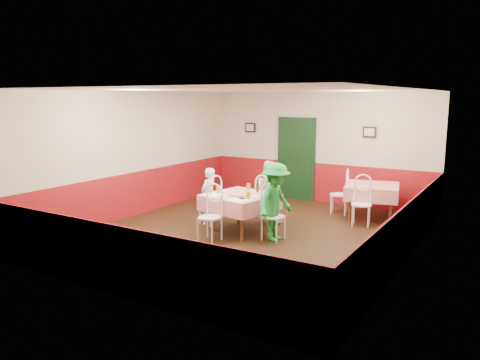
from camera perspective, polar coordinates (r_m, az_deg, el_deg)
The scene contains 39 objects.
floor at distance 9.32m, azimuth 1.20°, elevation -6.57°, with size 7.00×7.00×0.00m, color black.
ceiling at distance 8.94m, azimuth 1.27°, elevation 10.90°, with size 7.00×7.00×0.00m, color white.
back_wall at distance 12.16m, azimuth 9.57°, elevation 3.92°, with size 6.00×0.10×2.80m, color beige.
front_wall at distance 6.29m, azimuth -14.99°, elevation -1.89°, with size 6.00×0.10×2.80m, color beige.
left_wall at distance 10.83m, azimuth -12.64°, elevation 3.08°, with size 0.10×7.00×2.80m, color beige.
right_wall at distance 7.97m, azimuth 20.23°, elevation 0.29°, with size 0.10×7.00×2.80m, color beige.
wainscot_back at distance 12.27m, azimuth 9.42°, elevation -0.27°, with size 6.00×0.03×1.00m, color maroon.
wainscot_front at distance 6.54m, azimuth -14.54°, elevation -9.61°, with size 6.00×0.03×1.00m, color maroon.
wainscot_left at distance 10.96m, azimuth -12.41°, elevation -1.60°, with size 0.03×7.00×1.00m, color maroon.
wainscot_right at distance 8.17m, azimuth 19.74°, elevation -5.94°, with size 0.03×7.00×1.00m, color maroon.
door at distance 12.39m, azimuth 6.86°, elevation 2.46°, with size 0.96×0.06×2.10m, color black.
picture_left at distance 12.95m, azimuth 1.26°, elevation 6.41°, with size 0.32×0.03×0.26m, color black.
picture_right at distance 11.65m, azimuth 15.50°, elevation 5.66°, with size 0.32×0.03×0.26m, color black.
thermostat at distance 12.93m, azimuth 1.63°, elevation 4.85°, with size 0.10×0.03×0.10m, color white.
main_table at distance 9.41m, azimuth 0.00°, elevation -4.05°, with size 1.22×1.22×0.77m, color red.
second_table at distance 10.85m, azimuth 15.73°, elevation -2.54°, with size 1.12×1.12×0.77m, color red.
chair_left at distance 9.96m, azimuth -3.63°, elevation -2.83°, with size 0.42×0.42×0.90m, color white, non-canonical shape.
chair_right at distance 8.86m, azimuth 4.10°, elevation -4.46°, with size 0.42×0.42×0.90m, color white, non-canonical shape.
chair_far at distance 10.02m, azimuth 3.26°, elevation -2.75°, with size 0.42×0.42×0.90m, color white, non-canonical shape.
chair_near at distance 8.80m, azimuth -3.72°, elevation -4.57°, with size 0.42×0.42×0.90m, color white, non-canonical shape.
chair_second_a at distance 11.05m, azimuth 12.01°, elevation -1.76°, with size 0.42×0.42×0.90m, color white, non-canonical shape.
chair_second_b at distance 10.12m, azimuth 14.59°, elevation -2.93°, with size 0.42×0.42×0.90m, color white, non-canonical shape.
pizza at distance 9.28m, azimuth 0.01°, elevation -1.71°, with size 0.47×0.47×0.03m, color #B74723.
plate_left at distance 9.60m, azimuth -1.86°, elevation -1.37°, with size 0.25×0.25×0.01m, color white.
plate_right at distance 9.06m, azimuth 1.79°, elevation -2.06°, with size 0.25×0.25×0.01m, color white.
plate_far at distance 9.62m, azimuth 1.66°, elevation -1.34°, with size 0.25×0.25×0.01m, color white.
glass_a at distance 9.40m, azimuth -2.71°, elevation -1.24°, with size 0.07×0.07×0.14m, color #BF7219.
glass_b at distance 8.88m, azimuth 0.99°, elevation -1.91°, with size 0.07×0.07×0.13m, color #BF7219.
glass_c at distance 9.69m, azimuth 1.04°, elevation -0.86°, with size 0.08×0.08×0.15m, color #BF7219.
beer_bottle at distance 9.52m, azimuth 2.14°, elevation -0.85°, with size 0.06×0.06×0.22m, color #381C0A.
shaker_a at distance 9.28m, azimuth -3.63°, elevation -1.55°, with size 0.04×0.04×0.09m, color silver.
shaker_b at distance 9.21m, azimuth -3.54°, elevation -1.63°, with size 0.04×0.04×0.09m, color silver.
shaker_c at distance 9.38m, azimuth -3.67°, elevation -1.42°, with size 0.04×0.04×0.09m, color #B23319.
menu_left at distance 9.27m, azimuth -3.40°, elevation -1.83°, with size 0.30×0.40×0.00m, color white.
menu_right at distance 8.83m, azimuth 0.13°, elevation -2.42°, with size 0.30×0.40×0.00m, color white.
wallet at distance 8.90m, azimuth 0.23°, elevation -2.25°, with size 0.11×0.09×0.02m, color black.
diner_left at distance 9.97m, azimuth -3.85°, elevation -1.94°, with size 0.44×0.29×1.20m, color gray.
diner_far at distance 10.01m, azimuth 3.45°, elevation -1.45°, with size 0.66×0.51×1.35m, color gray.
diner_right at distance 8.76m, azimuth 4.38°, elevation -2.71°, with size 0.95×0.55×1.47m, color gray.
Camera 1 is at (4.48, -7.73, 2.66)m, focal length 35.00 mm.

